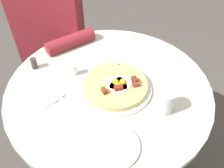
% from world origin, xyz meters
% --- Properties ---
extents(ground_plane, '(6.00, 6.00, 0.00)m').
position_xyz_m(ground_plane, '(0.00, 0.00, 0.00)').
color(ground_plane, '#4C4742').
extents(dining_table, '(0.90, 0.90, 0.71)m').
position_xyz_m(dining_table, '(0.00, 0.00, 0.54)').
color(dining_table, beige).
rests_on(dining_table, ground_plane).
extents(person_seated, '(0.49, 0.47, 1.14)m').
position_xyz_m(person_seated, '(-0.38, 0.50, 0.51)').
color(person_seated, '#2D2D33').
rests_on(person_seated, ground_plane).
extents(pizza_plate, '(0.31, 0.31, 0.01)m').
position_xyz_m(pizza_plate, '(0.03, -0.02, 0.72)').
color(pizza_plate, silver).
rests_on(pizza_plate, dining_table).
extents(breakfast_pizza, '(0.28, 0.28, 0.05)m').
position_xyz_m(breakfast_pizza, '(0.03, -0.02, 0.74)').
color(breakfast_pizza, '#D7B46D').
rests_on(breakfast_pizza, pizza_plate).
extents(bread_plate, '(0.19, 0.19, 0.01)m').
position_xyz_m(bread_plate, '(0.04, -0.30, 0.72)').
color(bread_plate, white).
rests_on(bread_plate, dining_table).
extents(napkin, '(0.22, 0.22, 0.00)m').
position_xyz_m(napkin, '(-0.27, -0.04, 0.71)').
color(napkin, white).
rests_on(napkin, dining_table).
extents(fork, '(0.15, 0.12, 0.00)m').
position_xyz_m(fork, '(-0.26, -0.02, 0.72)').
color(fork, silver).
rests_on(fork, napkin).
extents(knife, '(0.15, 0.12, 0.00)m').
position_xyz_m(knife, '(-0.28, -0.05, 0.72)').
color(knife, silver).
rests_on(knife, napkin).
extents(water_glass, '(0.07, 0.07, 0.10)m').
position_xyz_m(water_glass, '(0.23, -0.12, 0.76)').
color(water_glass, silver).
rests_on(water_glass, dining_table).
extents(salt_shaker, '(0.03, 0.03, 0.06)m').
position_xyz_m(salt_shaker, '(-0.16, 0.06, 0.74)').
color(salt_shaker, white).
rests_on(salt_shaker, dining_table).
extents(pepper_shaker, '(0.03, 0.03, 0.05)m').
position_xyz_m(pepper_shaker, '(-0.36, 0.10, 0.74)').
color(pepper_shaker, '#3F3833').
rests_on(pepper_shaker, dining_table).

